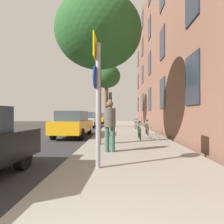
# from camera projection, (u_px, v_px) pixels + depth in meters

# --- Properties ---
(ground_plane) EXTENTS (41.80, 41.80, 0.00)m
(ground_plane) POSITION_uv_depth(u_px,v_px,m) (83.00, 132.00, 15.59)
(ground_plane) COLOR #332D28
(road_asphalt) EXTENTS (7.00, 38.00, 0.01)m
(road_asphalt) POSITION_uv_depth(u_px,v_px,m) (57.00, 131.00, 15.65)
(road_asphalt) COLOR #2D2D30
(road_asphalt) RESTS_ON ground
(sidewalk) EXTENTS (4.20, 38.00, 0.12)m
(sidewalk) POSITION_uv_depth(u_px,v_px,m) (125.00, 131.00, 15.48)
(sidewalk) COLOR gray
(sidewalk) RESTS_ON ground
(building_facade) EXTENTS (0.56, 27.00, 14.11)m
(building_facade) POSITION_uv_depth(u_px,v_px,m) (158.00, 43.00, 14.96)
(building_facade) COLOR brown
(building_facade) RESTS_ON ground
(sign_post) EXTENTS (0.16, 0.60, 3.30)m
(sign_post) POSITION_uv_depth(u_px,v_px,m) (97.00, 91.00, 4.71)
(sign_post) COLOR gray
(sign_post) RESTS_ON sidewalk
(traffic_light) EXTENTS (0.43, 0.24, 3.83)m
(traffic_light) POSITION_uv_depth(u_px,v_px,m) (110.00, 103.00, 21.78)
(traffic_light) COLOR black
(traffic_light) RESTS_ON sidewalk
(tree_near) EXTENTS (3.77, 3.77, 6.53)m
(tree_near) POSITION_uv_depth(u_px,v_px,m) (99.00, 33.00, 8.35)
(tree_near) COLOR brown
(tree_near) RESTS_ON sidewalk
(tree_far) EXTENTS (2.75, 2.75, 6.23)m
(tree_far) POSITION_uv_depth(u_px,v_px,m) (106.00, 77.00, 18.71)
(tree_far) COLOR #4C3823
(tree_far) RESTS_ON sidewalk
(bicycle_0) EXTENTS (0.42, 1.69, 0.94)m
(bicycle_0) POSITION_uv_depth(u_px,v_px,m) (139.00, 132.00, 10.15)
(bicycle_0) COLOR black
(bicycle_0) RESTS_ON sidewalk
(bicycle_1) EXTENTS (0.42, 1.65, 0.96)m
(bicycle_1) POSITION_uv_depth(u_px,v_px,m) (147.00, 129.00, 12.20)
(bicycle_1) COLOR black
(bicycle_1) RESTS_ON sidewalk
(bicycle_2) EXTENTS (0.42, 1.70, 0.93)m
(bicycle_2) POSITION_uv_depth(u_px,v_px,m) (137.00, 125.00, 16.04)
(bicycle_2) COLOR black
(bicycle_2) RESTS_ON sidewalk
(pedestrian_0) EXTENTS (0.49, 0.49, 1.80)m
(pedestrian_0) POSITION_uv_depth(u_px,v_px,m) (110.00, 123.00, 6.67)
(pedestrian_0) COLOR #33594C
(pedestrian_0) RESTS_ON sidewalk
(car_1) EXTENTS (1.85, 4.49, 1.62)m
(car_1) POSITION_uv_depth(u_px,v_px,m) (73.00, 124.00, 11.86)
(car_1) COLOR orange
(car_1) RESTS_ON road_asphalt
(car_2) EXTENTS (1.92, 4.11, 1.62)m
(car_2) POSITION_uv_depth(u_px,v_px,m) (87.00, 120.00, 20.21)
(car_2) COLOR #B7B7BC
(car_2) RESTS_ON road_asphalt
(car_3) EXTENTS (1.87, 4.35, 1.62)m
(car_3) POSITION_uv_depth(u_px,v_px,m) (98.00, 118.00, 28.53)
(car_3) COLOR orange
(car_3) RESTS_ON road_asphalt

